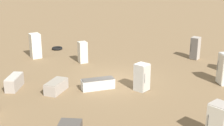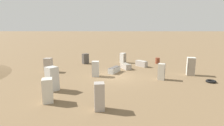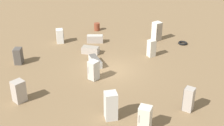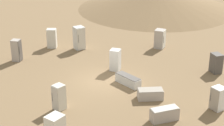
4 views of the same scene
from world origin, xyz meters
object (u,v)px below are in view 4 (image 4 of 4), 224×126
object	(u,v)px
discarded_fridge_4	(79,38)
discarded_fridge_6	(216,63)
discarded_fridge_3	(128,80)
discarded_fridge_11	(17,50)
discarded_fridge_5	(59,97)
discarded_fridge_7	(150,94)
discarded_fridge_8	(164,114)
discarded_fridge_0	(218,99)
discarded_fridge_2	(52,38)
discarded_fridge_9	(160,39)
discarded_fridge_10	(115,60)

from	to	relation	value
discarded_fridge_4	discarded_fridge_6	xyz separation A→B (m)	(-11.06, 0.60, -0.25)
discarded_fridge_3	discarded_fridge_11	world-z (taller)	discarded_fridge_11
discarded_fridge_5	discarded_fridge_6	distance (m)	11.66
discarded_fridge_6	discarded_fridge_7	world-z (taller)	discarded_fridge_6
discarded_fridge_7	discarded_fridge_8	world-z (taller)	discarded_fridge_8
discarded_fridge_0	discarded_fridge_2	bearing A→B (deg)	14.91
discarded_fridge_9	discarded_fridge_11	distance (m)	11.52
discarded_fridge_5	discarded_fridge_7	world-z (taller)	discarded_fridge_5
discarded_fridge_10	discarded_fridge_3	bearing A→B (deg)	-52.68
discarded_fridge_7	discarded_fridge_10	world-z (taller)	discarded_fridge_10
discarded_fridge_2	discarded_fridge_8	bearing A→B (deg)	-53.46
discarded_fridge_3	discarded_fridge_9	bearing A→B (deg)	25.27
discarded_fridge_4	discarded_fridge_11	size ratio (longest dim) A/B	1.13
discarded_fridge_10	discarded_fridge_6	bearing A→B (deg)	14.98
discarded_fridge_5	discarded_fridge_8	distance (m)	6.10
discarded_fridge_0	discarded_fridge_2	world-z (taller)	discarded_fridge_2
discarded_fridge_3	discarded_fridge_7	world-z (taller)	discarded_fridge_7
discarded_fridge_7	discarded_fridge_11	world-z (taller)	discarded_fridge_11
discarded_fridge_0	discarded_fridge_2	size ratio (longest dim) A/B	0.88
discarded_fridge_4	discarded_fridge_8	distance (m)	12.42
discarded_fridge_4	discarded_fridge_8	xyz separation A→B (m)	(-9.29, 8.22, -0.57)
discarded_fridge_3	discarded_fridge_5	world-z (taller)	discarded_fridge_5
discarded_fridge_5	discarded_fridge_9	world-z (taller)	discarded_fridge_9
discarded_fridge_7	discarded_fridge_10	distance (m)	4.85
discarded_fridge_3	discarded_fridge_11	size ratio (longest dim) A/B	1.17
discarded_fridge_5	discarded_fridge_10	xyz separation A→B (m)	(-1.00, -6.43, 0.01)
discarded_fridge_0	discarded_fridge_11	size ratio (longest dim) A/B	0.84
discarded_fridge_10	discarded_fridge_2	bearing A→B (deg)	156.89
discarded_fridge_11	discarded_fridge_5	bearing A→B (deg)	41.89
discarded_fridge_0	discarded_fridge_7	xyz separation A→B (m)	(3.98, 0.21, -0.39)
discarded_fridge_9	discarded_fridge_8	bearing A→B (deg)	18.90
discarded_fridge_0	discarded_fridge_9	xyz separation A→B (m)	(5.76, -8.60, 0.08)
discarded_fridge_0	discarded_fridge_7	distance (m)	4.00
discarded_fridge_6	discarded_fridge_7	distance (m)	6.39
discarded_fridge_3	discarded_fridge_9	world-z (taller)	discarded_fridge_9
discarded_fridge_11	discarded_fridge_3	bearing A→B (deg)	76.06
discarded_fridge_3	discarded_fridge_6	size ratio (longest dim) A/B	1.40
discarded_fridge_2	discarded_fridge_5	xyz separation A→B (m)	(-5.56, 8.77, -0.03)
discarded_fridge_6	discarded_fridge_3	bearing A→B (deg)	-90.80
discarded_fridge_9	discarded_fridge_11	world-z (taller)	discarded_fridge_11
discarded_fridge_8	discarded_fridge_11	distance (m)	13.26
discarded_fridge_2	discarded_fridge_3	size ratio (longest dim) A/B	0.82
discarded_fridge_9	discarded_fridge_11	xyz separation A→B (m)	(9.36, 6.71, 0.05)
discarded_fridge_2	discarded_fridge_7	size ratio (longest dim) A/B	0.94
discarded_fridge_5	discarded_fridge_6	world-z (taller)	discarded_fridge_5
discarded_fridge_2	discarded_fridge_5	size ratio (longest dim) A/B	1.04
discarded_fridge_7	discarded_fridge_10	bearing A→B (deg)	-158.50
discarded_fridge_0	discarded_fridge_11	world-z (taller)	discarded_fridge_11
discarded_fridge_10	discarded_fridge_4	bearing A→B (deg)	142.82
discarded_fridge_4	discarded_fridge_9	xyz separation A→B (m)	(-6.08, -2.69, -0.16)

